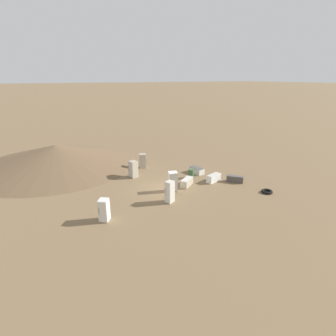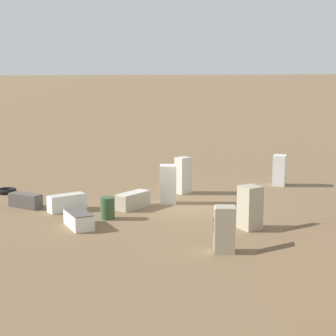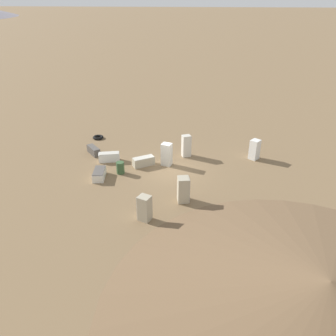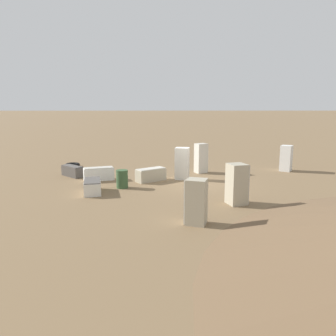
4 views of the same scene
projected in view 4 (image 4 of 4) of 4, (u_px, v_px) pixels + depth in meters
The scene contains 12 objects.
ground_plane at pixel (194, 183), 18.12m from camera, with size 1000.00×1000.00×0.00m, color brown.
discarded_fridge_0 at pixel (286, 158), 21.40m from camera, with size 0.98×1.01×1.68m.
discarded_fridge_1 at pixel (237, 184), 13.98m from camera, with size 0.93×0.93×1.75m.
discarded_fridge_2 at pixel (201, 158), 20.80m from camera, with size 0.89×0.81×1.87m.
discarded_fridge_3 at pixel (182, 163), 18.89m from camera, with size 0.90×0.85×1.85m.
discarded_fridge_4 at pixel (151, 175), 18.49m from camera, with size 1.79×1.53×0.73m.
discarded_fridge_5 at pixel (92, 186), 15.93m from camera, with size 1.08×1.79×0.64m.
discarded_fridge_6 at pixel (196, 202), 11.56m from camera, with size 0.90×0.85×1.64m.
discarded_fridge_7 at pixel (72, 171), 19.77m from camera, with size 1.54×1.56×0.65m.
discarded_fridge_8 at pixel (99, 174), 18.70m from camera, with size 1.79×1.10×0.75m.
scrap_tire at pixel (73, 165), 23.10m from camera, with size 1.01×1.01×0.24m.
rusty_barrel at pixel (122, 179), 16.89m from camera, with size 0.60×0.60×0.94m.
Camera 4 is at (-2.16, -17.60, 4.08)m, focal length 35.00 mm.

